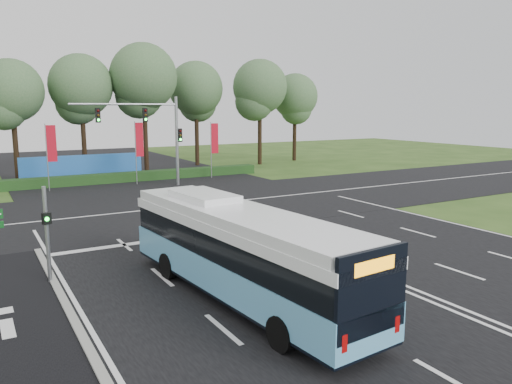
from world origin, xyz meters
The scene contains 13 objects.
ground centered at (0.00, 0.00, 0.00)m, with size 120.00×120.00×0.00m, color #2A4717.
road_main centered at (0.00, 0.00, 0.02)m, with size 20.00×120.00×0.04m, color black.
road_cross centered at (0.00, 12.00, 0.03)m, with size 120.00×14.00×0.05m, color black.
kerb_strip centered at (-10.10, -3.00, 0.06)m, with size 0.25×18.00×0.12m, color gray.
city_bus centered at (-5.09, -3.24, 1.61)m, with size 3.26×11.30×3.20m.
pedestrian_signal centered at (-10.20, 1.43, 1.90)m, with size 0.32×0.42×3.48m.
banner_flag_left centered at (-7.11, 22.39, 3.24)m, with size 0.74×0.14×5.00m.
banner_flag_mid centered at (-0.46, 22.62, 3.29)m, with size 0.74×0.21×5.09m.
banner_flag_right centered at (6.38, 23.02, 3.19)m, with size 0.73×0.08×4.91m.
traffic_light_gantry centered at (0.21, 20.50, 4.66)m, with size 8.41×0.28×7.00m.
hedge centered at (0.00, 24.50, 0.40)m, with size 22.00×1.20×0.80m, color #173814.
blue_hoarding centered at (-4.00, 27.00, 1.10)m, with size 10.00×0.30×2.20m, color #1F5BAB.
eucalyptus_row centered at (-1.85, 30.94, 8.50)m, with size 48.23×8.80×12.67m.
Camera 1 is at (-12.34, -16.76, 6.13)m, focal length 35.00 mm.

